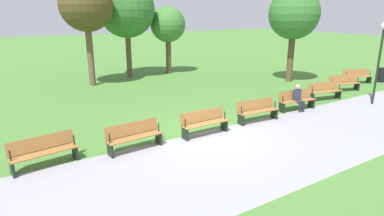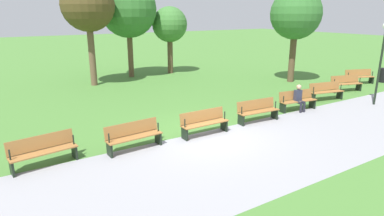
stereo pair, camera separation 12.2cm
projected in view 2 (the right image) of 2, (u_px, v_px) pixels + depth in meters
The scene contains 17 objects.
ground_plane at pixel (205, 135), 11.85m from camera, with size 120.00×120.00×0.00m, color #477A33.
path_paving at pixel (242, 155), 10.18m from camera, with size 41.40×4.71×0.01m, color #939399.
bench_0 at pixel (359, 76), 20.26m from camera, with size 1.89×1.05×0.89m.
bench_1 at pixel (346, 83), 18.31m from camera, with size 1.90×0.95×0.89m.
bench_2 at pixel (326, 91), 16.48m from camera, with size 1.90×0.83×0.89m.
bench_3 at pixel (297, 100), 14.78m from camera, with size 1.89×0.72×0.89m.
bench_4 at pixel (258, 110), 13.21m from camera, with size 1.87×0.60×0.89m.
bench_5 at pixel (204, 122), 11.78m from camera, with size 1.84×0.47×0.89m.
bench_6 at pixel (134, 135), 10.49m from camera, with size 1.87×0.60×0.89m.
bench_7 at pixel (43, 150), 9.36m from camera, with size 1.89×0.72×0.89m.
person_seated at pixel (299, 97), 14.60m from camera, with size 0.37×0.55×1.20m.
tree_0 at pixel (128, 9), 21.44m from camera, with size 3.73×3.73×6.37m.
tree_1 at pixel (88, 6), 18.73m from camera, with size 3.07×3.07×6.26m.
tree_2 at pixel (170, 25), 23.10m from camera, with size 2.48×2.48×4.72m.
tree_4 at pixel (296, 14), 19.90m from camera, with size 3.11×3.11×5.77m.
lamp_post at pixel (383, 48), 15.05m from camera, with size 0.32×0.32×3.87m.
trash_bin at pixel (383, 75), 20.73m from camera, with size 0.49×0.49×0.90m, color black.
Camera 2 is at (6.27, 9.17, 4.27)m, focal length 30.51 mm.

